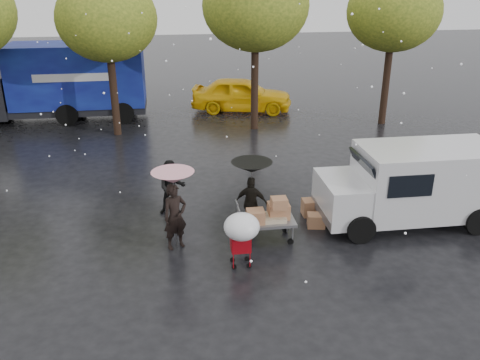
{
  "coord_description": "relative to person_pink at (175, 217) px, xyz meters",
  "views": [
    {
      "loc": [
        -1.2,
        -11.61,
        6.7
      ],
      "look_at": [
        0.58,
        1.0,
        1.34
      ],
      "focal_mm": 38.0,
      "sensor_mm": 36.0,
      "label": 1
    }
  ],
  "objects": [
    {
      "name": "person_pink",
      "position": [
        0.0,
        0.0,
        0.0
      ],
      "size": [
        0.76,
        0.65,
        1.75
      ],
      "primitive_type": "imported",
      "rotation": [
        0.0,
        0.0,
        0.45
      ],
      "color": "black",
      "rests_on": "ground"
    },
    {
      "name": "shopping_cart",
      "position": [
        1.52,
        -1.25,
        0.19
      ],
      "size": [
        0.84,
        0.84,
        1.46
      ],
      "color": "#9F0912",
      "rests_on": "ground"
    },
    {
      "name": "vendor_cart",
      "position": [
        2.44,
        0.03,
        -0.15
      ],
      "size": [
        1.52,
        0.8,
        1.27
      ],
      "color": "slate",
      "rests_on": "ground"
    },
    {
      "name": "ground",
      "position": [
        1.22,
        0.03,
        -0.88
      ],
      "size": [
        90.0,
        90.0,
        0.0
      ],
      "primitive_type": "plane",
      "color": "black",
      "rests_on": "ground"
    },
    {
      "name": "tree_row",
      "position": [
        0.76,
        10.03,
        4.15
      ],
      "size": [
        21.6,
        4.4,
        7.12
      ],
      "color": "black",
      "rests_on": "ground"
    },
    {
      "name": "person_middle",
      "position": [
        -0.04,
        2.01,
        -0.06
      ],
      "size": [
        0.81,
        0.64,
        1.63
      ],
      "primitive_type": "imported",
      "rotation": [
        0.0,
        0.0,
        0.03
      ],
      "color": "black",
      "rests_on": "ground"
    },
    {
      "name": "umbrella_pink",
      "position": [
        0.0,
        0.0,
        1.07
      ],
      "size": [
        1.06,
        1.06,
        2.1
      ],
      "color": "#4C4C4C",
      "rests_on": "ground"
    },
    {
      "name": "white_van",
      "position": [
        6.6,
        0.54,
        0.28
      ],
      "size": [
        4.91,
        2.18,
        2.2
      ],
      "color": "silver",
      "rests_on": "ground"
    },
    {
      "name": "box_ground_far",
      "position": [
        3.88,
        0.58,
        -0.69
      ],
      "size": [
        0.54,
        0.46,
        0.38
      ],
      "primitive_type": "cube",
      "rotation": [
        0.0,
        0.0,
        -0.18
      ],
      "color": "#8F5E3E",
      "rests_on": "ground"
    },
    {
      "name": "yellow_taxi",
      "position": [
        3.6,
        13.1,
        -0.04
      ],
      "size": [
        5.24,
        3.02,
        1.68
      ],
      "primitive_type": "imported",
      "rotation": [
        0.0,
        0.0,
        1.35
      ],
      "color": "yellow",
      "rests_on": "ground"
    },
    {
      "name": "box_ground_near",
      "position": [
        3.95,
        1.31,
        -0.64
      ],
      "size": [
        0.53,
        0.43,
        0.48
      ],
      "primitive_type": "cube",
      "rotation": [
        0.0,
        0.0,
        -0.01
      ],
      "color": "#8F5E3E",
      "rests_on": "ground"
    },
    {
      "name": "person_black",
      "position": [
        2.08,
        0.78,
        -0.12
      ],
      "size": [
        0.96,
        0.66,
        1.51
      ],
      "primitive_type": "imported",
      "rotation": [
        0.0,
        0.0,
        2.78
      ],
      "color": "black",
      "rests_on": "ground"
    },
    {
      "name": "blue_truck",
      "position": [
        -4.95,
        12.82,
        0.88
      ],
      "size": [
        8.3,
        2.6,
        3.5
      ],
      "color": "#0C0B5E",
      "rests_on": "ground"
    },
    {
      "name": "umbrella_black",
      "position": [
        2.08,
        0.78,
        0.92
      ],
      "size": [
        1.1,
        1.1,
        1.95
      ],
      "color": "#4C4C4C",
      "rests_on": "ground"
    }
  ]
}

